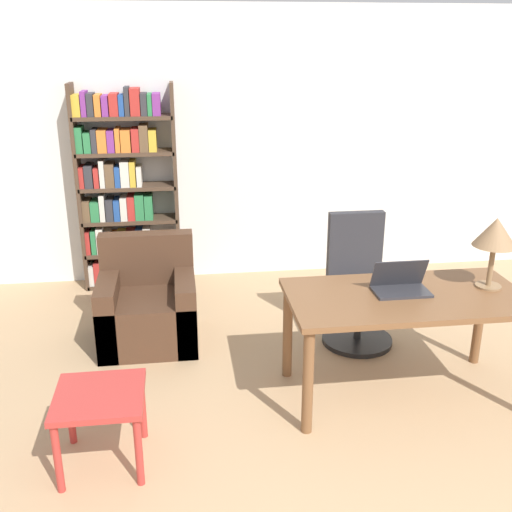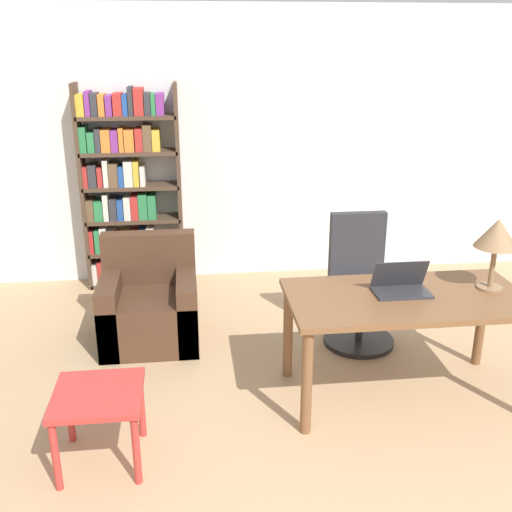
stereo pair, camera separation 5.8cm
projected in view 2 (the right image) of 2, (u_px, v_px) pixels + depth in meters
wall_back at (286, 146)px, 6.08m from camera, size 8.00×0.06×2.70m
desk at (406, 309)px, 4.01m from camera, size 1.60×0.81×0.76m
laptop at (401, 286)px, 4.01m from camera, size 0.37×0.22×0.22m
table_lamp at (497, 235)px, 3.97m from camera, size 0.29×0.29×0.49m
office_chair at (359, 289)px, 4.87m from camera, size 0.58×0.58×1.06m
side_table_blue at (99, 404)px, 3.44m from camera, size 0.51×0.51×0.47m
armchair at (150, 307)px, 4.92m from camera, size 0.77×0.72×0.86m
bookshelf at (127, 193)px, 5.86m from camera, size 0.96×0.28×2.00m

